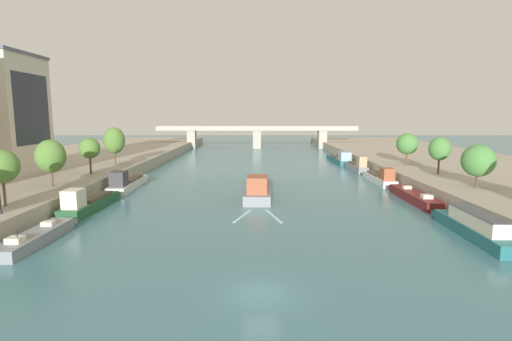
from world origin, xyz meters
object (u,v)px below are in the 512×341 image
object	(u,v)px
barge_midriver	(256,187)
moored_boat_left_end	(35,237)
moored_boat_left_near	(87,203)
tree_left_distant	(48,156)
bridge_far	(255,134)
moored_boat_right_near	(412,196)
moored_boat_right_lone	(355,166)
tree_right_second	(476,161)
tree_left_third	(87,149)
moored_boat_left_second	(125,183)
moored_boat_right_gap_after	(471,226)
moored_boat_right_end	(338,159)
tree_right_midway	(405,144)
tree_right_third	(437,149)
moored_boat_right_downstream	(378,177)
tree_left_by_lamp	(112,141)

from	to	relation	value
barge_midriver	moored_boat_left_end	bearing A→B (deg)	-132.33
moored_boat_left_near	barge_midriver	bearing A→B (deg)	26.61
tree_left_distant	bridge_far	xyz separation A→B (m)	(27.19, 85.63, -1.26)
moored_boat_right_near	moored_boat_right_lone	size ratio (longest dim) A/B	1.19
moored_boat_left_near	tree_right_second	bearing A→B (deg)	3.44
barge_midriver	tree_left_third	distance (m)	27.80
moored_boat_left_second	moored_boat_right_gap_after	distance (m)	48.35
barge_midriver	moored_boat_left_end	xyz separation A→B (m)	(-20.48, -22.48, -0.49)
moored_boat_right_end	tree_left_distant	bearing A→B (deg)	-136.54
moored_boat_right_end	bridge_far	size ratio (longest dim) A/B	0.24
moored_boat_right_near	moored_boat_left_near	bearing A→B (deg)	-172.76
moored_boat_right_gap_after	moored_boat_right_end	bearing A→B (deg)	90.00
tree_left_third	tree_right_midway	xyz separation A→B (m)	(54.95, 11.03, -0.09)
tree_left_third	tree_right_third	size ratio (longest dim) A/B	0.97
barge_midriver	moored_boat_right_gap_after	bearing A→B (deg)	-45.46
moored_boat_left_near	tree_right_second	size ratio (longest dim) A/B	2.26
moored_boat_left_end	moored_boat_right_downstream	xyz separation A→B (m)	(41.64, 31.78, 0.34)
moored_boat_left_second	moored_boat_right_end	size ratio (longest dim) A/B	0.86
moored_boat_right_near	tree_right_midway	xyz separation A→B (m)	(6.85, 20.86, 5.63)
tree_left_third	tree_left_by_lamp	bearing A→B (deg)	92.24
tree_right_midway	barge_midriver	bearing A→B (deg)	-150.68
moored_boat_left_second	moored_boat_right_downstream	distance (m)	42.36
moored_boat_right_lone	tree_right_third	bearing A→B (deg)	-67.82
moored_boat_left_end	moored_boat_left_near	world-z (taller)	moored_boat_left_near
moored_boat_left_end	moored_boat_right_near	xyz separation A→B (m)	(41.71, 17.39, 0.08)
tree_left_third	tree_right_second	distance (m)	56.44
moored_boat_left_second	moored_boat_right_downstream	world-z (taller)	moored_boat_left_second
moored_boat_right_near	moored_boat_right_end	size ratio (longest dim) A/B	0.82
moored_boat_right_near	tree_left_third	bearing A→B (deg)	168.45
moored_boat_right_near	moored_boat_right_lone	xyz separation A→B (m)	(-0.36, 28.81, 0.37)
moored_boat_left_second	tree_left_by_lamp	xyz separation A→B (m)	(-6.48, 12.94, 5.85)
moored_boat_left_second	tree_right_midway	bearing A→B (deg)	13.47
barge_midriver	moored_boat_left_end	distance (m)	30.42
moored_boat_left_near	tree_right_second	distance (m)	49.38
moored_boat_left_end	tree_left_by_lamp	distance (m)	40.54
moored_boat_right_end	tree_right_second	bearing A→B (deg)	-80.57
moored_boat_left_near	moored_boat_left_second	bearing A→B (deg)	90.16
moored_boat_right_downstream	tree_right_third	size ratio (longest dim) A/B	2.17
moored_boat_right_gap_after	moored_boat_right_end	distance (m)	59.59
tree_right_second	tree_right_third	size ratio (longest dim) A/B	0.95
moored_boat_right_near	moored_boat_right_lone	distance (m)	28.81
moored_boat_right_gap_after	tree_right_midway	size ratio (longest dim) A/B	2.24
barge_midriver	moored_boat_left_end	world-z (taller)	barge_midriver
tree_right_third	moored_boat_left_second	bearing A→B (deg)	-179.69
moored_boat_left_near	tree_left_third	size ratio (longest dim) A/B	2.22
tree_right_third	tree_right_second	bearing A→B (deg)	-92.70
moored_boat_right_lone	tree_left_by_lamp	size ratio (longest dim) A/B	1.65
tree_left_third	tree_left_distant	bearing A→B (deg)	-91.53
moored_boat_left_end	tree_left_distant	distance (m)	18.22
barge_midriver	moored_boat_right_end	distance (m)	43.82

